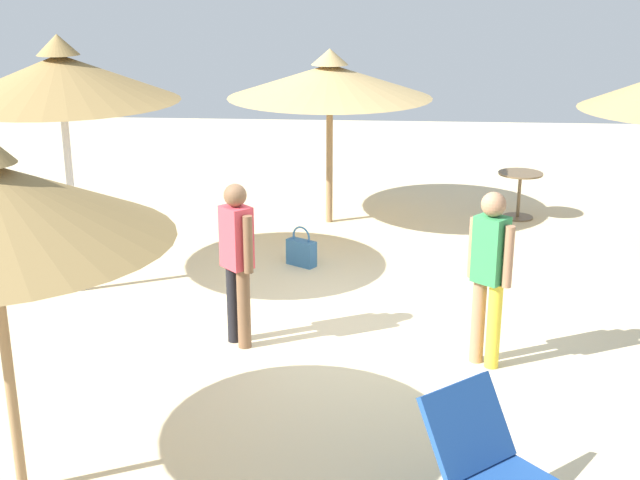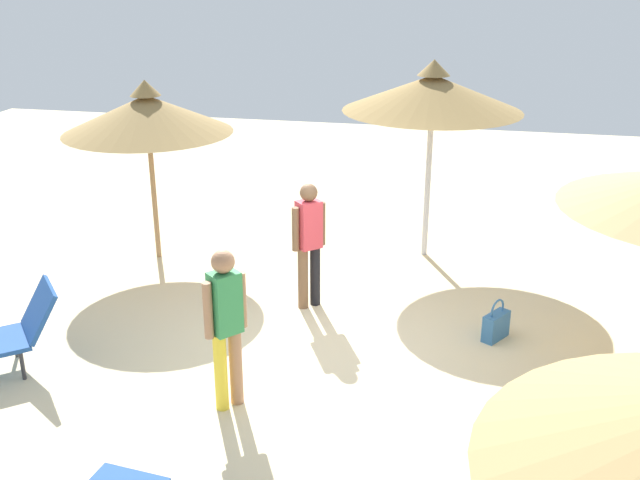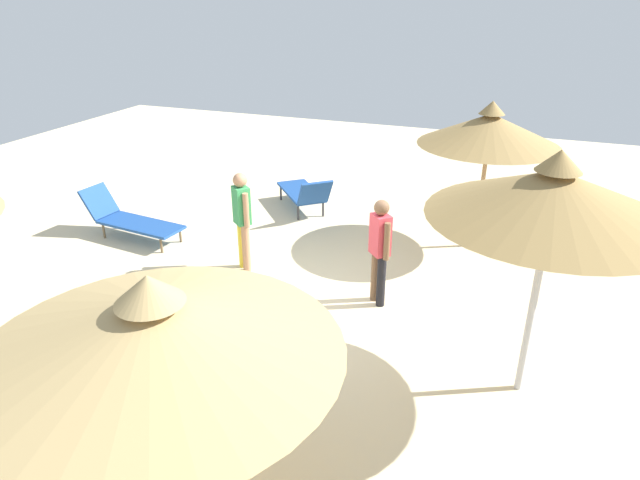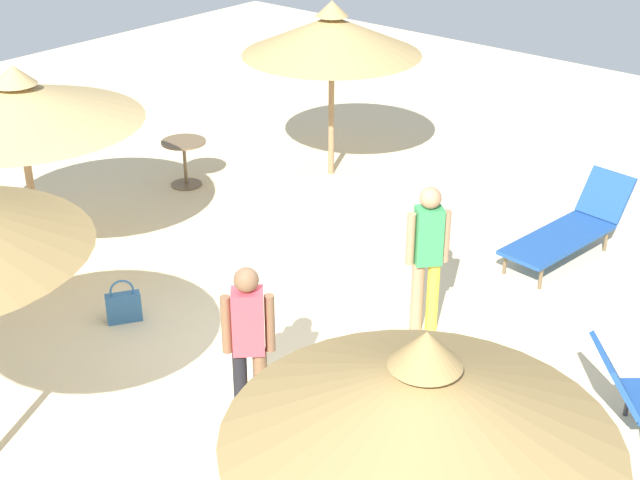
% 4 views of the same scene
% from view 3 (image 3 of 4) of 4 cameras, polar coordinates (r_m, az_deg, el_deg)
% --- Properties ---
extents(ground, '(24.00, 24.00, 0.10)m').
position_cam_3_polar(ground, '(8.28, -1.99, -7.12)').
color(ground, beige).
extents(parasol_umbrella_edge, '(2.53, 2.53, 2.89)m').
position_cam_3_polar(parasol_umbrella_edge, '(5.99, 23.06, 4.36)').
color(parasol_umbrella_edge, '#B2B2B7').
rests_on(parasol_umbrella_edge, ground).
extents(parasol_umbrella_near_left, '(2.85, 2.85, 2.47)m').
position_cam_3_polar(parasol_umbrella_near_left, '(4.27, -16.81, -8.71)').
color(parasol_umbrella_near_left, olive).
rests_on(parasol_umbrella_near_left, ground).
extents(parasol_umbrella_center, '(2.39, 2.39, 2.63)m').
position_cam_3_polar(parasol_umbrella_center, '(9.81, 17.17, 10.91)').
color(parasol_umbrella_center, olive).
rests_on(parasol_umbrella_center, ground).
extents(lounge_chair_front, '(2.08, 0.83, 0.88)m').
position_cam_3_polar(lounge_chair_front, '(10.89, -19.15, 2.12)').
color(lounge_chair_front, '#1E478C').
rests_on(lounge_chair_front, ground).
extents(lounge_chair_back, '(1.66, 1.78, 0.91)m').
position_cam_3_polar(lounge_chair_back, '(11.50, -1.60, 4.96)').
color(lounge_chair_back, '#1E478C').
rests_on(lounge_chair_back, ground).
extents(person_standing_near_right, '(0.35, 0.36, 1.64)m').
position_cam_3_polar(person_standing_near_right, '(7.94, 6.21, -0.64)').
color(person_standing_near_right, black).
rests_on(person_standing_near_right, ground).
extents(person_standing_far_left, '(0.38, 0.34, 1.67)m').
position_cam_3_polar(person_standing_far_left, '(8.97, -8.07, 2.48)').
color(person_standing_far_left, yellow).
rests_on(person_standing_far_left, ground).
extents(handbag, '(0.40, 0.33, 0.51)m').
position_cam_3_polar(handbag, '(6.56, -3.03, -14.34)').
color(handbag, '#336699').
rests_on(handbag, ground).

